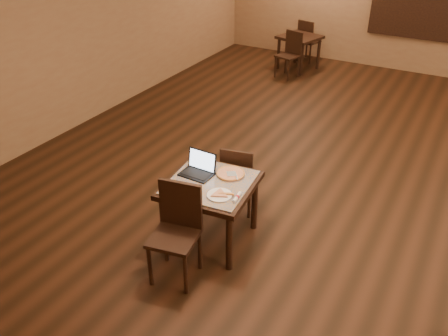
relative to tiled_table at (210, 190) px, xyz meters
The scene contains 15 objects.
ground 2.21m from the tiled_table, 76.07° to the left, with size 10.00×10.00×0.00m, color black.
wall_left 4.13m from the tiled_table, 149.67° to the left, with size 0.02×10.00×3.00m, color olive.
tiled_table is the anchor object (origin of this frame).
chair_main_near 0.62m from the tiled_table, 91.57° to the right, with size 0.52×0.52×1.03m.
chair_main_far 0.64m from the tiled_table, 88.60° to the left, with size 0.46×0.46×0.90m.
laptop 0.28m from the tiled_table, 152.14° to the left, with size 0.36×0.28×0.24m.
plate 0.31m from the tiled_table, 39.29° to the right, with size 0.26×0.26×0.01m, color white.
pizza_slice 0.31m from the tiled_table, 39.29° to the right, with size 0.20×0.20×0.02m, color beige, non-canonical shape.
pizza_pan 0.29m from the tiled_table, 63.43° to the left, with size 0.33×0.33×0.01m, color silver.
pizza_whole 0.29m from the tiled_table, 63.43° to the left, with size 0.32×0.32×0.02m.
spatula 0.29m from the tiled_table, 57.53° to the left, with size 0.10×0.24×0.01m, color silver.
napkin_roll 0.44m from the tiled_table, 19.29° to the right, with size 0.06×0.18×0.04m.
other_table_b 6.17m from the tiled_table, 102.65° to the left, with size 0.95×0.95×0.72m.
other_table_b_chair_near 5.63m from the tiled_table, 103.66° to the left, with size 0.50×0.50×0.94m.
other_table_b_chair_far 6.71m from the tiled_table, 101.80° to the left, with size 0.50×0.50×0.94m.
Camera 1 is at (1.71, -5.68, 3.46)m, focal length 38.00 mm.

